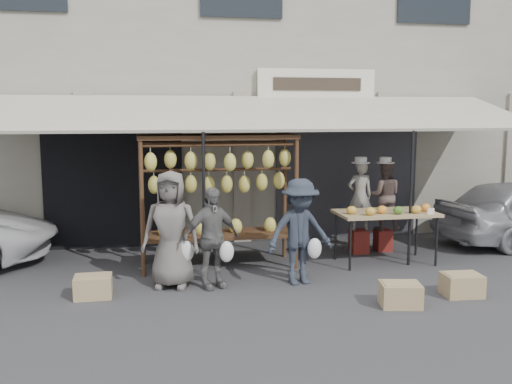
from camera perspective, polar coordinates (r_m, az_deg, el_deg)
The scene contains 15 objects.
ground_plane at distance 8.34m, azimuth 2.66°, elevation -10.20°, with size 90.00×90.00×0.00m, color #2D2D30.
shophouse at distance 14.35m, azimuth -3.47°, elevation 12.18°, with size 24.00×6.15×7.30m.
awning at distance 10.15m, azimuth -0.24°, elevation 7.84°, with size 10.00×2.35×2.92m.
banana_rack at distance 9.48m, azimuth -3.81°, elevation 1.69°, with size 2.60×0.90×2.24m.
produce_table at distance 10.04m, azimuth 12.95°, elevation -2.14°, with size 1.70×0.90×1.04m.
vendor_left at distance 10.65m, azimuth 10.35°, elevation -0.37°, with size 0.47×0.31×1.28m, color gray.
vendor_right at distance 10.92m, azimuth 12.71°, elevation -0.35°, with size 0.63×0.49×1.30m, color brown.
customer_left at distance 8.55m, azimuth -8.48°, elevation -3.73°, with size 0.86×0.56×1.75m, color #605B55.
customer_mid at distance 8.48m, azimuth -4.50°, elevation -4.59°, with size 0.89×0.37×1.52m, color #63615E.
customer_right at distance 8.67m, azimuth 4.40°, elevation -3.98°, with size 1.04×0.60×1.62m, color #282E39.
stool_left at distance 10.81m, azimuth 10.23°, elevation -4.87°, with size 0.31×0.31×0.44m, color maroon.
stool_right at distance 11.08m, azimuth 12.57°, elevation -4.71°, with size 0.29×0.29×0.40m, color maroon.
crate_near_a at distance 8.05m, azimuth 14.23°, elevation -9.93°, with size 0.53×0.40×0.32m, color tan.
crate_near_b at distance 8.74m, azimuth 19.88°, elevation -8.73°, with size 0.53×0.40×0.32m, color tan.
crate_far at distance 8.49m, azimuth -15.97°, elevation -9.08°, with size 0.52×0.39×0.31m, color tan.
Camera 1 is at (-1.87, -7.69, 2.61)m, focal length 40.00 mm.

